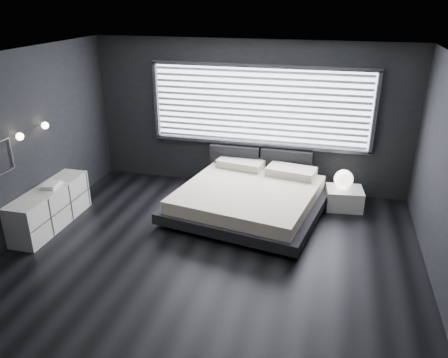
# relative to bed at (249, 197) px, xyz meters

# --- Properties ---
(room) EXTENTS (6.04, 6.00, 2.80)m
(room) POSITION_rel_bed_xyz_m (-0.26, -1.57, 1.11)
(room) COLOR black
(room) RESTS_ON ground
(window) EXTENTS (4.14, 0.09, 1.52)m
(window) POSITION_rel_bed_xyz_m (-0.06, 1.12, 1.32)
(window) COLOR white
(window) RESTS_ON ground
(headboard) EXTENTS (1.96, 0.16, 0.52)m
(headboard) POSITION_rel_bed_xyz_m (-0.01, 1.07, 0.28)
(headboard) COLOR black
(headboard) RESTS_ON ground
(sconce_near) EXTENTS (0.18, 0.11, 0.11)m
(sconce_near) POSITION_rel_bed_xyz_m (-3.14, -1.52, 1.31)
(sconce_near) COLOR silver
(sconce_near) RESTS_ON ground
(sconce_far) EXTENTS (0.18, 0.11, 0.11)m
(sconce_far) POSITION_rel_bed_xyz_m (-3.14, -0.92, 1.31)
(sconce_far) COLOR silver
(sconce_far) RESTS_ON ground
(wall_art_lower) EXTENTS (0.01, 0.48, 0.48)m
(wall_art_lower) POSITION_rel_bed_xyz_m (-3.24, -1.87, 1.09)
(wall_art_lower) COLOR #47474C
(wall_art_lower) RESTS_ON ground
(bed) EXTENTS (2.79, 2.70, 0.63)m
(bed) POSITION_rel_bed_xyz_m (0.00, 0.00, 0.00)
(bed) COLOR black
(bed) RESTS_ON ground
(nightstand) EXTENTS (0.68, 0.59, 0.36)m
(nightstand) POSITION_rel_bed_xyz_m (1.60, 0.60, -0.11)
(nightstand) COLOR silver
(nightstand) RESTS_ON ground
(orb_lamp) EXTENTS (0.33, 0.33, 0.33)m
(orb_lamp) POSITION_rel_bed_xyz_m (1.56, 0.64, 0.24)
(orb_lamp) COLOR white
(orb_lamp) RESTS_ON nightstand
(dresser) EXTENTS (0.49, 1.66, 0.66)m
(dresser) POSITION_rel_bed_xyz_m (-3.04, -1.26, 0.04)
(dresser) COLOR silver
(dresser) RESTS_ON ground
(book_stack) EXTENTS (0.28, 0.35, 0.07)m
(book_stack) POSITION_rel_bed_xyz_m (-3.01, -1.19, 0.40)
(book_stack) COLOR white
(book_stack) RESTS_ON dresser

